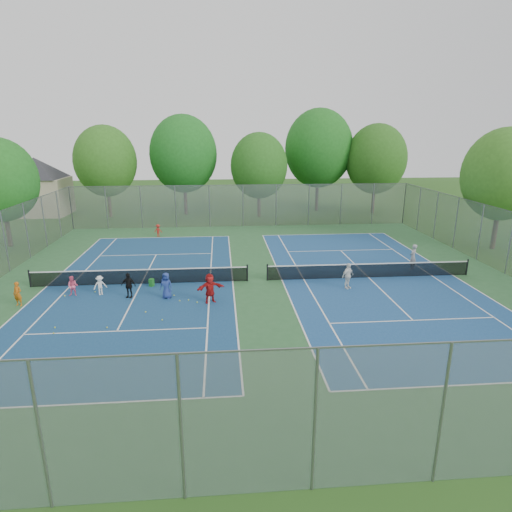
{
  "coord_description": "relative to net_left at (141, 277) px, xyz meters",
  "views": [
    {
      "loc": [
        -2.15,
        -24.66,
        8.73
      ],
      "look_at": [
        0.0,
        1.0,
        1.3
      ],
      "focal_mm": 30.0,
      "sensor_mm": 36.0,
      "label": 1
    }
  ],
  "objects": [
    {
      "name": "tennis_ball_1",
      "position": [
        -0.53,
        -6.04,
        -0.42
      ],
      "size": [
        0.07,
        0.07,
        0.07
      ],
      "primitive_type": "sphere",
      "color": "gold",
      "rests_on": "ground"
    },
    {
      "name": "tree_nw",
      "position": [
        -7.0,
        22.0,
        5.44
      ],
      "size": [
        6.4,
        6.4,
        9.58
      ],
      "color": "#443326",
      "rests_on": "ground"
    },
    {
      "name": "tree_ne",
      "position": [
        22.0,
        22.0,
        5.51
      ],
      "size": [
        6.6,
        6.6,
        9.77
      ],
      "color": "#443326",
      "rests_on": "ground"
    },
    {
      "name": "tennis_ball_9",
      "position": [
        0.96,
        -4.36,
        -0.42
      ],
      "size": [
        0.07,
        0.07,
        0.07
      ],
      "primitive_type": "sphere",
      "color": "#EAF238",
      "rests_on": "ground"
    },
    {
      "name": "tree_nc",
      "position": [
        9.0,
        21.0,
        4.94
      ],
      "size": [
        6.0,
        6.0,
        8.85
      ],
      "color": "#443326",
      "rests_on": "ground"
    },
    {
      "name": "court_right",
      "position": [
        14.0,
        0.0,
        -0.44
      ],
      "size": [
        10.97,
        23.77,
        0.01
      ],
      "primitive_type": "cube",
      "color": "navy",
      "rests_on": "court_pad"
    },
    {
      "name": "teen_court_b",
      "position": [
        12.1,
        -1.76,
        0.31
      ],
      "size": [
        0.96,
        0.8,
        1.53
      ],
      "primitive_type": "imported",
      "rotation": [
        0.0,
        0.0,
        0.57
      ],
      "color": "white",
      "rests_on": "ground"
    },
    {
      "name": "court_left",
      "position": [
        0.0,
        0.0,
        -0.44
      ],
      "size": [
        10.97,
        23.77,
        0.01
      ],
      "primitive_type": "cube",
      "color": "navy",
      "rests_on": "court_pad"
    },
    {
      "name": "instructor",
      "position": [
        17.45,
        1.46,
        0.4
      ],
      "size": [
        0.74,
        0.72,
        1.71
      ],
      "primitive_type": "imported",
      "rotation": [
        0.0,
        0.0,
        3.88
      ],
      "color": "gray",
      "rests_on": "ground"
    },
    {
      "name": "tennis_ball_2",
      "position": [
        -3.87,
        -1.73,
        -0.42
      ],
      "size": [
        0.07,
        0.07,
        0.07
      ],
      "primitive_type": "sphere",
      "color": "#D4E435",
      "rests_on": "ground"
    },
    {
      "name": "student_e",
      "position": [
        1.8,
        -2.43,
        0.28
      ],
      "size": [
        0.82,
        0.67,
        1.46
      ],
      "primitive_type": "imported",
      "rotation": [
        0.0,
        0.0,
        -0.32
      ],
      "color": "navy",
      "rests_on": "ground"
    },
    {
      "name": "court_pad",
      "position": [
        7.0,
        0.0,
        -0.45
      ],
      "size": [
        32.0,
        32.0,
        0.01
      ],
      "primitive_type": "cube",
      "color": "#2C5E32",
      "rests_on": "ground"
    },
    {
      "name": "tennis_ball_11",
      "position": [
        2.16,
        -2.16,
        -0.42
      ],
      "size": [
        0.07,
        0.07,
        0.07
      ],
      "primitive_type": "sphere",
      "color": "#D1E936",
      "rests_on": "ground"
    },
    {
      "name": "student_a",
      "position": [
        -5.81,
        -2.84,
        0.2
      ],
      "size": [
        0.54,
        0.43,
        1.3
      ],
      "primitive_type": "imported",
      "rotation": [
        0.0,
        0.0,
        -0.27
      ],
      "color": "#C25C12",
      "rests_on": "ground"
    },
    {
      "name": "child_far_baseline",
      "position": [
        -0.61,
        12.3,
        0.09
      ],
      "size": [
        0.78,
        0.56,
        1.09
      ],
      "primitive_type": "imported",
      "rotation": [
        0.0,
        0.0,
        2.91
      ],
      "color": "#AF2319",
      "rests_on": "ground"
    },
    {
      "name": "tree_nl",
      "position": [
        1.0,
        23.0,
        6.09
      ],
      "size": [
        7.2,
        7.2,
        10.69
      ],
      "color": "#443326",
      "rests_on": "ground"
    },
    {
      "name": "student_d",
      "position": [
        -0.27,
        -2.17,
        0.25
      ],
      "size": [
        0.89,
        0.53,
        1.41
      ],
      "primitive_type": "imported",
      "rotation": [
        0.0,
        0.0,
        -0.23
      ],
      "color": "black",
      "rests_on": "ground"
    },
    {
      "name": "fence_north",
      "position": [
        7.0,
        16.0,
        1.54
      ],
      "size": [
        32.0,
        0.1,
        4.0
      ],
      "primitive_type": "cube",
      "color": "gray",
      "rests_on": "ground"
    },
    {
      "name": "house",
      "position": [
        -15.0,
        24.0,
        3.76
      ],
      "size": [
        11.03,
        11.03,
        7.3
      ],
      "color": "#B7A88C",
      "rests_on": "ground"
    },
    {
      "name": "tennis_ball_3",
      "position": [
        1.67,
        -1.04,
        -0.42
      ],
      "size": [
        0.07,
        0.07,
        0.07
      ],
      "primitive_type": "sphere",
      "color": "#C3EB36",
      "rests_on": "ground"
    },
    {
      "name": "ball_crate",
      "position": [
        1.4,
        -0.0,
        -0.31
      ],
      "size": [
        0.39,
        0.39,
        0.29
      ],
      "primitive_type": "cube",
      "rotation": [
        0.0,
        0.0,
        0.16
      ],
      "color": "#1738B3",
      "rests_on": "ground"
    },
    {
      "name": "fence_east",
      "position": [
        23.0,
        0.0,
        1.54
      ],
      "size": [
        0.1,
        32.0,
        4.0
      ],
      "primitive_type": "cube",
      "rotation": [
        0.0,
        0.0,
        1.57
      ],
      "color": "gray",
      "rests_on": "ground"
    },
    {
      "name": "fence_south",
      "position": [
        7.0,
        -16.0,
        1.54
      ],
      "size": [
        32.0,
        0.1,
        4.0
      ],
      "primitive_type": "cube",
      "color": "gray",
      "rests_on": "ground"
    },
    {
      "name": "tree_side_e",
      "position": [
        26.0,
        6.0,
        5.29
      ],
      "size": [
        6.0,
        6.0,
        9.2
      ],
      "color": "#443326",
      "rests_on": "ground"
    },
    {
      "name": "tree_nr",
      "position": [
        16.0,
        24.0,
        6.59
      ],
      "size": [
        7.6,
        7.6,
        11.42
      ],
      "color": "#443326",
      "rests_on": "ground"
    },
    {
      "name": "tree_side_w",
      "position": [
        -12.0,
        10.0,
        4.79
      ],
      "size": [
        5.6,
        5.6,
        8.47
      ],
      "color": "#443326",
      "rests_on": "ground"
    },
    {
      "name": "tennis_ball_5",
      "position": [
        3.01,
        -2.93,
        -0.42
      ],
      "size": [
        0.07,
        0.07,
        0.07
      ],
      "primitive_type": "sphere",
      "color": "#CAE836",
      "rests_on": "ground"
    },
    {
      "name": "tennis_ball_7",
      "position": [
        3.49,
        -3.29,
        -0.42
      ],
      "size": [
        0.07,
        0.07,
        0.07
      ],
      "primitive_type": "sphere",
      "color": "#CBF138",
      "rests_on": "ground"
    },
    {
      "name": "tennis_ball_4",
      "position": [
        1.92,
        -5.41,
        -0.42
      ],
      "size": [
        0.07,
        0.07,
        0.07
      ],
      "primitive_type": "sphere",
      "color": "#BDDC33",
      "rests_on": "ground"
    },
    {
      "name": "ball_hopper",
      "position": [
        0.69,
        -0.47,
        -0.22
      ],
      "size": [
        0.32,
        0.32,
        0.47
      ],
      "primitive_type": "cube",
      "rotation": [
        0.0,
        0.0,
        -0.43
      ],
      "color": "#248627",
      "rests_on": "ground"
    },
    {
      "name": "student_b",
      "position": [
        -3.4,
        -1.65,
        0.12
      ],
      "size": [
        0.56,
        0.44,
        1.15
      ],
      "primitive_type": "imported",
      "rotation": [
        0.0,
        0.0,
        0.01
      ],
      "color": "#F76085",
      "rests_on": "ground"
    },
    {
      "name": "tennis_ball_10",
      "position": [
        -2.37,
        -1.25,
        -0.42
      ],
      "size": [
        0.07,
        0.07,
        0.07
      ],
      "primitive_type": "sphere",
      "color": "#C0D431",
      "rests_on": "ground"
    },
    {
      "name": "tennis_ball_6",
      "position": [
        -2.78,
        -6.44,
        -0.42
      ],
      "size": [
        0.07,
        0.07,
        0.07
      ],
      "primitive_type": "sphere",
      "color": "gold",
      "rests_on": "ground"
    },
    {
      "name": "net_right",
      "position": [
        14.0,
        0.0,
        0.0
      ],
      "size": [
        12.87,
        0.1,
        0.91
      ],
      "primitive_type": "cube",
      "color": "black",
      "rests_on": "ground"
    },
    {
      "name": "tennis_ball_8",
      "position": [
        -2.95,
        -5.83,
        -0.42
      ],
      "size": [
        0.07,
        0.07,
        0.07
      ],
      "primitive_type": "sphere",
      "color": "#BFD631",
      "rests_on": "ground"
    },
    {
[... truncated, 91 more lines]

